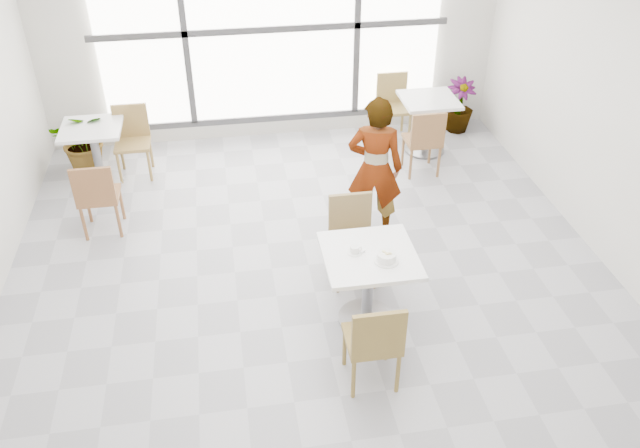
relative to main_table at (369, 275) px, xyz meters
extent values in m
plane|color=#9E9EA5|center=(-0.41, 0.46, -0.52)|extent=(7.00, 7.00, 0.00)
plane|color=silver|center=(-0.41, 3.96, 0.98)|extent=(6.00, 0.00, 6.00)
cube|color=white|center=(-0.41, 3.90, 0.98)|extent=(4.40, 0.04, 2.40)
cube|color=#3F3F42|center=(-0.41, 3.87, 0.98)|extent=(4.60, 0.05, 0.08)
cube|color=#3F3F42|center=(-1.51, 3.87, 0.98)|extent=(0.08, 0.05, 2.40)
cube|color=#3F3F42|center=(0.69, 3.87, 0.98)|extent=(0.08, 0.05, 2.40)
cube|color=#3F3F42|center=(-0.41, 3.87, -0.24)|extent=(4.60, 0.05, 0.08)
cube|color=white|center=(0.00, 0.00, 0.21)|extent=(0.80, 0.80, 0.04)
cylinder|color=gray|center=(0.00, 0.00, -0.17)|extent=(0.10, 0.10, 0.71)
cylinder|color=gray|center=(0.00, 0.00, -0.51)|extent=(0.52, 0.52, 0.03)
cube|color=olive|center=(-0.13, -0.69, -0.09)|extent=(0.42, 0.42, 0.04)
cube|color=olive|center=(-0.13, -0.88, 0.14)|extent=(0.42, 0.04, 0.42)
cylinder|color=olive|center=(0.05, -0.51, -0.32)|extent=(0.04, 0.04, 0.41)
cylinder|color=olive|center=(0.05, -0.87, -0.32)|extent=(0.04, 0.04, 0.41)
cylinder|color=olive|center=(-0.31, -0.51, -0.32)|extent=(0.04, 0.04, 0.41)
cylinder|color=olive|center=(-0.31, -0.87, -0.32)|extent=(0.04, 0.04, 0.41)
cube|color=olive|center=(-0.01, 0.61, -0.09)|extent=(0.42, 0.42, 0.04)
cube|color=olive|center=(-0.01, 0.80, 0.14)|extent=(0.42, 0.04, 0.42)
cylinder|color=olive|center=(-0.19, 0.43, -0.32)|extent=(0.04, 0.04, 0.41)
cylinder|color=olive|center=(-0.19, 0.79, -0.32)|extent=(0.04, 0.04, 0.41)
cylinder|color=olive|center=(0.17, 0.43, -0.32)|extent=(0.04, 0.04, 0.41)
cylinder|color=olive|center=(0.17, 0.79, -0.32)|extent=(0.04, 0.04, 0.41)
cylinder|color=white|center=(0.11, -0.13, 0.23)|extent=(0.21, 0.21, 0.01)
cylinder|color=white|center=(0.11, -0.13, 0.27)|extent=(0.16, 0.16, 0.07)
torus|color=white|center=(0.11, -0.13, 0.31)|extent=(0.16, 0.16, 0.01)
cylinder|color=beige|center=(0.11, -0.13, 0.27)|extent=(0.14, 0.14, 0.05)
cylinder|color=beige|center=(0.14, -0.13, 0.31)|extent=(0.03, 0.03, 0.02)
cylinder|color=beige|center=(0.12, -0.13, 0.31)|extent=(0.03, 0.03, 0.02)
cylinder|color=#EFE39A|center=(0.11, -0.13, 0.30)|extent=(0.03, 0.03, 0.02)
cylinder|color=beige|center=(0.10, -0.09, 0.31)|extent=(0.03, 0.03, 0.02)
cylinder|color=beige|center=(0.11, -0.12, 0.31)|extent=(0.03, 0.03, 0.01)
cylinder|color=#EEE699|center=(0.12, -0.12, 0.30)|extent=(0.03, 0.03, 0.02)
cylinder|color=#F4E39D|center=(0.11, -0.13, 0.31)|extent=(0.03, 0.03, 0.02)
cylinder|color=#F5E99E|center=(0.11, -0.13, 0.31)|extent=(0.03, 0.03, 0.02)
cylinder|color=#F1E59B|center=(0.13, -0.17, 0.30)|extent=(0.03, 0.03, 0.01)
cylinder|color=#EBE598|center=(0.09, -0.15, 0.30)|extent=(0.03, 0.03, 0.02)
cylinder|color=white|center=(-0.12, 0.04, 0.23)|extent=(0.13, 0.13, 0.01)
cylinder|color=white|center=(-0.12, 0.04, 0.27)|extent=(0.08, 0.08, 0.06)
torus|color=white|center=(-0.08, 0.04, 0.27)|extent=(0.05, 0.01, 0.05)
cylinder|color=black|center=(-0.12, 0.04, 0.29)|extent=(0.07, 0.07, 0.00)
cube|color=silver|center=(-0.07, 0.02, 0.24)|extent=(0.09, 0.05, 0.00)
sphere|color=silver|center=(-0.04, 0.03, 0.24)|extent=(0.02, 0.02, 0.02)
imported|color=black|center=(0.37, 1.38, 0.27)|extent=(0.66, 0.52, 1.58)
cube|color=white|center=(-2.67, 2.96, 0.21)|extent=(0.70, 0.70, 0.04)
cylinder|color=gray|center=(-2.67, 2.96, -0.17)|extent=(0.10, 0.10, 0.71)
cylinder|color=gray|center=(-2.67, 2.96, -0.51)|extent=(0.52, 0.52, 0.03)
cube|color=silver|center=(1.50, 3.11, 0.21)|extent=(0.70, 0.70, 0.04)
cylinder|color=slate|center=(1.50, 3.11, -0.17)|extent=(0.10, 0.10, 0.71)
cylinder|color=slate|center=(1.50, 3.11, -0.51)|extent=(0.52, 0.52, 0.03)
cube|color=brown|center=(-2.51, 1.90, -0.09)|extent=(0.42, 0.42, 0.04)
cube|color=brown|center=(-2.51, 1.71, 0.14)|extent=(0.42, 0.04, 0.42)
cylinder|color=brown|center=(-2.33, 2.08, -0.32)|extent=(0.04, 0.04, 0.41)
cylinder|color=brown|center=(-2.33, 1.72, -0.32)|extent=(0.04, 0.04, 0.41)
cylinder|color=brown|center=(-2.69, 2.08, -0.32)|extent=(0.04, 0.04, 0.41)
cylinder|color=brown|center=(-2.69, 1.72, -0.32)|extent=(0.04, 0.04, 0.41)
cube|color=olive|center=(-2.25, 3.08, -0.09)|extent=(0.42, 0.42, 0.04)
cube|color=olive|center=(-2.25, 3.27, 0.14)|extent=(0.42, 0.04, 0.42)
cylinder|color=olive|center=(-2.43, 2.90, -0.32)|extent=(0.04, 0.04, 0.41)
cylinder|color=olive|center=(-2.43, 3.26, -0.32)|extent=(0.04, 0.04, 0.41)
cylinder|color=olive|center=(-2.07, 2.90, -0.32)|extent=(0.04, 0.04, 0.41)
cylinder|color=olive|center=(-2.07, 3.26, -0.32)|extent=(0.04, 0.04, 0.41)
cube|color=brown|center=(1.28, 2.60, -0.09)|extent=(0.42, 0.42, 0.04)
cube|color=brown|center=(1.28, 2.41, 0.14)|extent=(0.42, 0.04, 0.42)
cylinder|color=brown|center=(1.46, 2.78, -0.32)|extent=(0.04, 0.04, 0.41)
cylinder|color=brown|center=(1.46, 2.42, -0.32)|extent=(0.04, 0.04, 0.41)
cylinder|color=brown|center=(1.10, 2.78, -0.32)|extent=(0.04, 0.04, 0.41)
cylinder|color=brown|center=(1.10, 2.42, -0.32)|extent=(0.04, 0.04, 0.41)
cube|color=#9A8046|center=(1.18, 3.57, -0.09)|extent=(0.42, 0.42, 0.04)
cube|color=#9A8046|center=(1.18, 3.76, 0.14)|extent=(0.42, 0.04, 0.42)
cylinder|color=#9A8046|center=(1.00, 3.39, -0.32)|extent=(0.04, 0.04, 0.41)
cylinder|color=#9A8046|center=(1.00, 3.75, -0.32)|extent=(0.04, 0.04, 0.41)
cylinder|color=#9A8046|center=(1.36, 3.39, -0.32)|extent=(0.04, 0.04, 0.41)
cylinder|color=#9A8046|center=(1.36, 3.75, -0.32)|extent=(0.04, 0.04, 0.41)
imported|color=#467339|center=(-2.85, 3.35, -0.11)|extent=(0.77, 0.68, 0.82)
imported|color=#367939|center=(2.13, 3.66, -0.15)|extent=(0.42, 0.42, 0.74)
camera|label=1|loc=(-1.15, -4.35, 3.57)|focal=36.63mm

